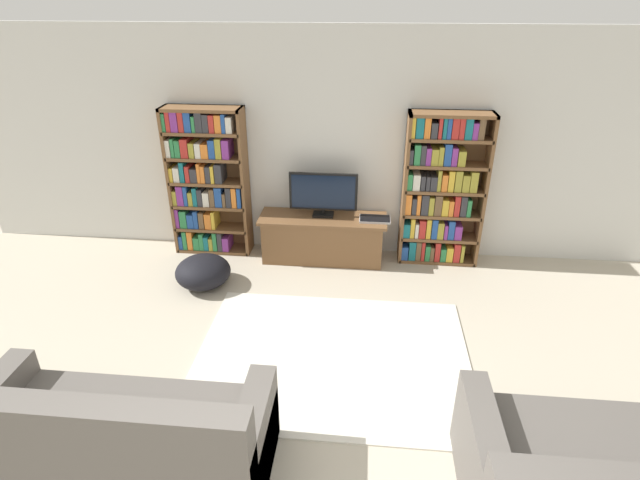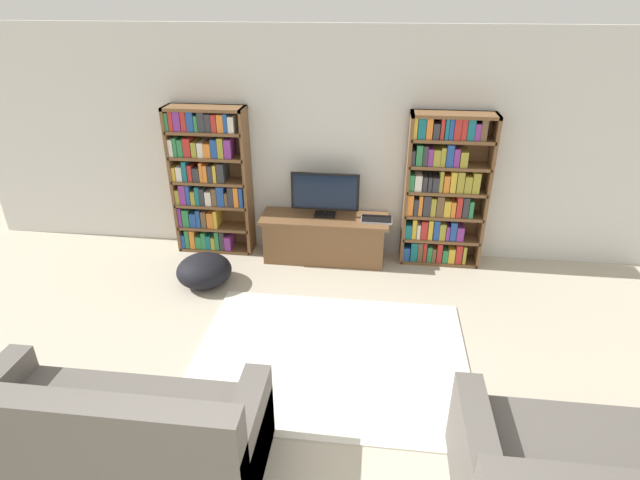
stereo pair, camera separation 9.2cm
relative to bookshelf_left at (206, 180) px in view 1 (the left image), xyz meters
name	(u,v)px [view 1 (the left image)]	position (x,y,z in m)	size (l,w,h in m)	color
wall_back	(332,146)	(1.47, 0.19, 0.40)	(8.80, 0.06, 2.60)	silver
bookshelf_left	(206,180)	(0.00, 0.00, 0.00)	(0.91, 0.30, 1.75)	brown
bookshelf_right	(440,190)	(2.71, 0.00, -0.02)	(0.91, 0.30, 1.75)	brown
tv_stand	(323,238)	(1.39, -0.12, -0.63)	(1.48, 0.49, 0.54)	brown
television	(323,194)	(1.39, -0.07, -0.09)	(0.78, 0.16, 0.52)	black
laptop	(375,219)	(1.99, -0.14, -0.35)	(0.35, 0.22, 0.03)	#B7B7BC
area_rug	(332,357)	(1.65, -1.93, -0.89)	(2.39, 1.85, 0.02)	beige
couch_left_sectional	(118,442)	(0.36, -3.25, -0.60)	(1.92, 0.82, 0.90)	#56514C
beanbag_ottoman	(203,272)	(0.16, -0.86, -0.73)	(0.59, 0.59, 0.34)	black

